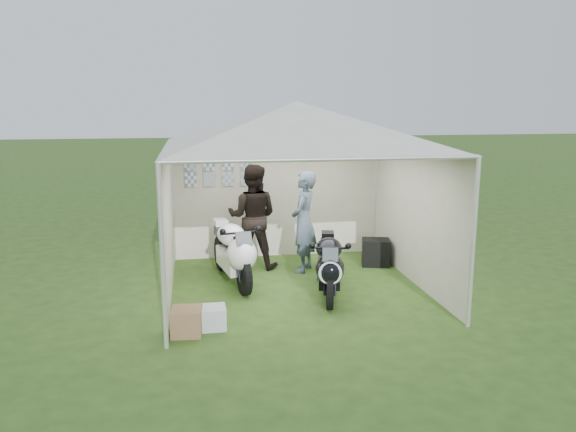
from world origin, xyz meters
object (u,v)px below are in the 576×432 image
(person_dark_jacket, at_px, (252,217))
(crate_0, at_px, (209,318))
(motorcycle_black, at_px, (329,264))
(canopy_tent, at_px, (296,129))
(person_blue_jacket, at_px, (304,222))
(motorcycle_white, at_px, (234,251))
(crate_1, at_px, (187,321))
(paddock_stand, at_px, (327,272))
(equipment_box, at_px, (376,252))

(person_dark_jacket, relative_size, crate_0, 4.26)
(motorcycle_black, bearing_deg, person_dark_jacket, 131.66)
(canopy_tent, xyz_separation_m, motorcycle_black, (0.43, -0.53, -2.06))
(person_blue_jacket, bearing_deg, crate_0, -9.15)
(canopy_tent, xyz_separation_m, motorcycle_white, (-0.98, 0.35, -2.01))
(crate_1, bearing_deg, person_dark_jacket, 67.62)
(person_dark_jacket, bearing_deg, crate_0, 88.36)
(motorcycle_black, height_order, crate_0, motorcycle_black)
(motorcycle_black, xyz_separation_m, person_dark_jacket, (-1.00, 1.76, 0.43))
(person_blue_jacket, bearing_deg, crate_1, -11.79)
(person_blue_jacket, xyz_separation_m, crate_0, (-1.76, -2.36, -0.75))
(person_dark_jacket, distance_m, crate_0, 2.98)
(motorcycle_white, distance_m, crate_1, 2.18)
(motorcycle_white, distance_m, motorcycle_black, 1.66)
(paddock_stand, bearing_deg, person_dark_jacket, 141.94)
(canopy_tent, xyz_separation_m, paddock_stand, (0.61, 0.30, -2.45))
(equipment_box, distance_m, crate_0, 4.01)
(equipment_box, bearing_deg, crate_0, -141.80)
(canopy_tent, height_order, motorcycle_white, canopy_tent)
(motorcycle_white, xyz_separation_m, paddock_stand, (1.59, -0.05, -0.44))
(canopy_tent, xyz_separation_m, equipment_box, (1.69, 0.97, -2.33))
(crate_0, distance_m, crate_1, 0.33)
(person_blue_jacket, relative_size, equipment_box, 3.64)
(equipment_box, relative_size, crate_1, 1.27)
(person_dark_jacket, height_order, equipment_box, person_dark_jacket)
(motorcycle_white, distance_m, crate_0, 1.96)
(paddock_stand, bearing_deg, person_blue_jacket, 118.29)
(crate_1, bearing_deg, crate_0, 26.15)
(person_blue_jacket, bearing_deg, canopy_tent, 7.98)
(person_blue_jacket, distance_m, crate_0, 3.04)
(person_blue_jacket, distance_m, crate_1, 3.32)
(motorcycle_white, xyz_separation_m, crate_1, (-0.77, -2.00, -0.39))
(motorcycle_black, relative_size, person_blue_jacket, 1.03)
(crate_0, bearing_deg, person_dark_jacket, 71.96)
(paddock_stand, relative_size, person_blue_jacket, 0.19)
(motorcycle_black, bearing_deg, equipment_box, 62.15)
(motorcycle_white, relative_size, person_dark_jacket, 1.08)
(paddock_stand, height_order, person_dark_jacket, person_dark_jacket)
(motorcycle_black, bearing_deg, crate_1, -140.77)
(paddock_stand, relative_size, equipment_box, 0.69)
(person_blue_jacket, bearing_deg, motorcycle_white, -40.73)
(motorcycle_white, distance_m, paddock_stand, 1.65)
(motorcycle_white, height_order, person_blue_jacket, person_blue_jacket)
(paddock_stand, xyz_separation_m, person_dark_jacket, (-1.17, 0.92, 0.82))
(paddock_stand, bearing_deg, canopy_tent, -153.34)
(paddock_stand, distance_m, crate_0, 2.74)
(crate_1, bearing_deg, paddock_stand, 39.61)
(paddock_stand, xyz_separation_m, equipment_box, (1.08, 0.67, 0.12))
(motorcycle_white, xyz_separation_m, person_dark_jacket, (0.41, 0.87, 0.38))
(motorcycle_black, bearing_deg, person_blue_jacket, 107.07)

